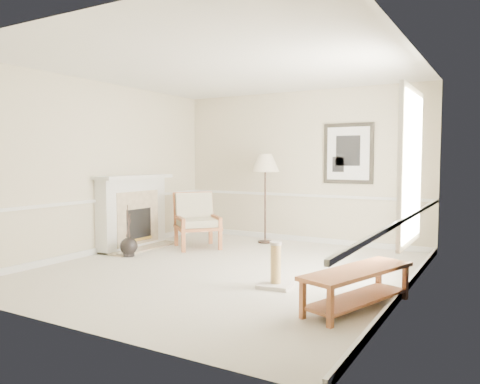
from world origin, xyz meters
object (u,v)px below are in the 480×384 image
Objects in this scene: armchair at (196,218)px; scratching_post at (276,273)px; floor_vase at (129,247)px; bench at (357,282)px; floor_lamp at (265,165)px.

armchair is 1.90× the size of scratching_post.
armchair is at bearing 69.81° from floor_vase.
floor_vase is at bearing -158.78° from armchair.
bench is 2.73× the size of scratching_post.
floor_vase is at bearing -121.10° from floor_lamp.
armchair reaches higher than bench.
scratching_post is at bearing -60.60° from floor_lamp.
bench is (2.65, -3.04, -1.19)m from floor_lamp.
floor_lamp is 2.96× the size of scratching_post.
scratching_post is (-1.12, 0.32, -0.11)m from bench.
scratching_post is (2.43, -1.72, -0.35)m from armchair.
floor_lamp reaches higher than bench.
floor_vase is 2.93m from scratching_post.
armchair reaches higher than scratching_post.
floor_lamp is 1.08× the size of bench.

